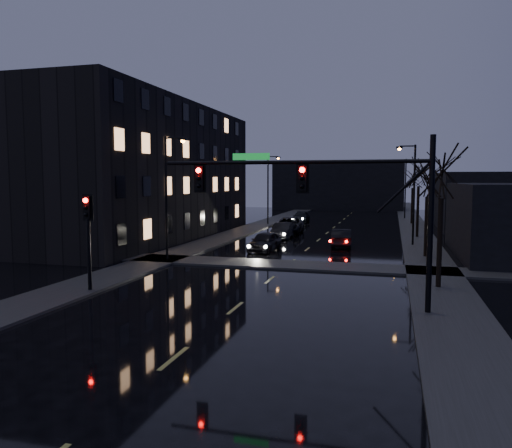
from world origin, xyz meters
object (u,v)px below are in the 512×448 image
Objects in this scene: oncoming_car_a at (265,242)px; oncoming_car_d at (301,217)px; oncoming_car_b at (283,231)px; oncoming_car_c at (288,226)px; lead_car at (341,238)px.

oncoming_car_d is at bearing 97.66° from oncoming_car_a.
oncoming_car_b is 16.90m from oncoming_car_d.
oncoming_car_c is at bearing -86.35° from oncoming_car_d.
oncoming_car_c is 1.26× the size of oncoming_car_d.
oncoming_car_b is at bearing -41.66° from lead_car.
oncoming_car_c is at bearing -59.80° from lead_car.
oncoming_car_c is (-0.32, 4.18, 0.08)m from oncoming_car_b.
oncoming_car_a is 12.33m from oncoming_car_c.
oncoming_car_c reaches higher than oncoming_car_a.
oncoming_car_a is 0.76× the size of oncoming_car_c.
oncoming_car_a reaches higher than oncoming_car_d.
lead_car is (5.17, 4.00, -0.02)m from oncoming_car_a.
oncoming_car_a is 25.03m from oncoming_car_d.
oncoming_car_a is 0.99× the size of lead_car.
oncoming_car_c reaches higher than lead_car.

